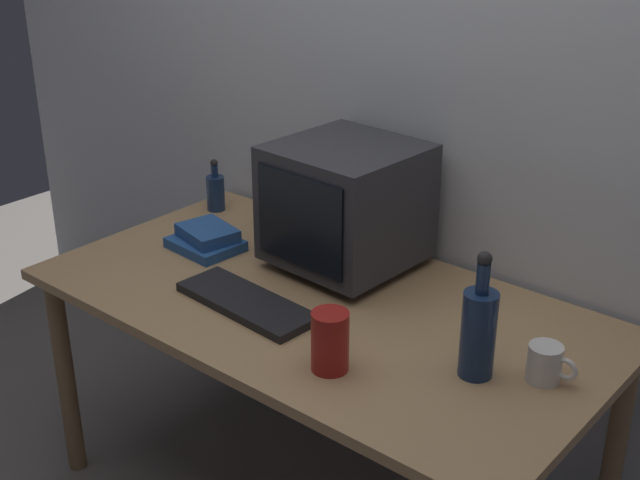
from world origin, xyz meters
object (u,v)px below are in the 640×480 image
object	(u,v)px
keyboard	(246,303)
bottle_tall	(478,330)
bottle_short	(216,191)
book_stack	(206,239)
metal_canister	(330,341)
mug	(546,363)
crt_monitor	(346,205)
computer_mouse	(332,331)

from	to	relation	value
keyboard	bottle_tall	world-z (taller)	bottle_tall
bottle_short	book_stack	xyz separation A→B (m)	(0.21, -0.24, -0.04)
metal_canister	book_stack	bearing A→B (deg)	158.79
mug	metal_canister	size ratio (longest dim) A/B	0.80
crt_monitor	metal_canister	bearing A→B (deg)	-55.19
bottle_short	metal_canister	world-z (taller)	bottle_short
book_stack	computer_mouse	bearing A→B (deg)	-14.50
crt_monitor	bottle_tall	bearing A→B (deg)	-23.73
keyboard	book_stack	xyz separation A→B (m)	(-0.36, 0.19, 0.02)
computer_mouse	bottle_short	xyz separation A→B (m)	(-0.85, 0.41, 0.05)
bottle_short	mug	distance (m)	1.36
computer_mouse	keyboard	bearing A→B (deg)	168.74
keyboard	bottle_tall	bearing A→B (deg)	13.62
crt_monitor	bottle_tall	world-z (taller)	crt_monitor
computer_mouse	bottle_short	world-z (taller)	bottle_short
computer_mouse	bottle_tall	size ratio (longest dim) A/B	0.32
mug	metal_canister	distance (m)	0.50
book_stack	mug	world-z (taller)	mug
bottle_short	book_stack	world-z (taller)	bottle_short
computer_mouse	mug	size ratio (longest dim) A/B	0.83
bottle_short	book_stack	distance (m)	0.32
crt_monitor	computer_mouse	size ratio (longest dim) A/B	4.04
bottle_tall	bottle_short	bearing A→B (deg)	165.10
computer_mouse	book_stack	bearing A→B (deg)	149.29
keyboard	bottle_tall	size ratio (longest dim) A/B	1.33
keyboard	bottle_tall	distance (m)	0.66
computer_mouse	book_stack	world-z (taller)	book_stack
keyboard	bottle_short	world-z (taller)	bottle_short
keyboard	book_stack	size ratio (longest dim) A/B	1.89
mug	metal_canister	world-z (taller)	metal_canister
keyboard	bottle_short	bearing A→B (deg)	146.89
crt_monitor	keyboard	world-z (taller)	crt_monitor
crt_monitor	bottle_short	size ratio (longest dim) A/B	2.23
bottle_tall	metal_canister	bearing A→B (deg)	-143.85
crt_monitor	mug	distance (m)	0.77
book_stack	mug	distance (m)	1.13
metal_canister	mug	bearing A→B (deg)	34.44
crt_monitor	book_stack	size ratio (longest dim) A/B	1.82
computer_mouse	mug	world-z (taller)	mug
mug	crt_monitor	bearing A→B (deg)	166.06
metal_canister	keyboard	bearing A→B (deg)	165.88
mug	metal_canister	xyz separation A→B (m)	(-0.41, -0.28, 0.03)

